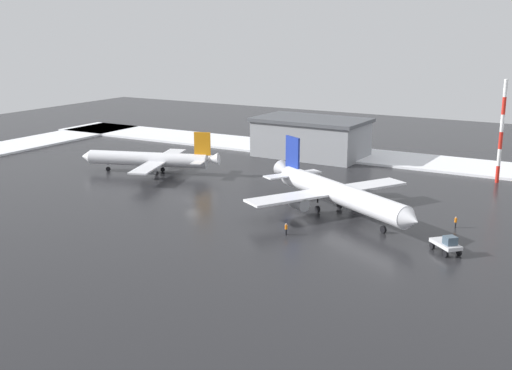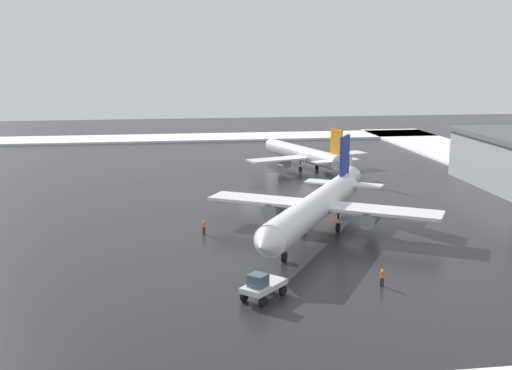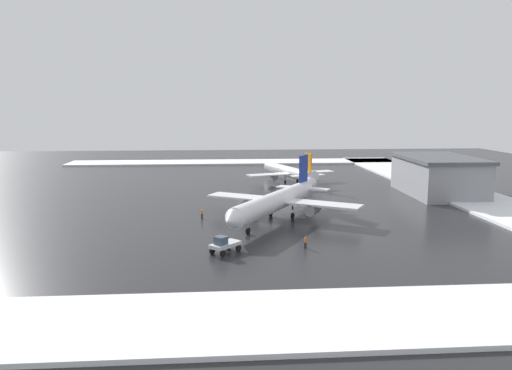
{
  "view_description": "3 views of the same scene",
  "coord_description": "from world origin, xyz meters",
  "px_view_note": "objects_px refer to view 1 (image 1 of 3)",
  "views": [
    {
      "loc": [
        -61.92,
        86.66,
        29.17
      ],
      "look_at": [
        -13.37,
        1.49,
        4.7
      ],
      "focal_mm": 45.0,
      "sensor_mm": 36.0,
      "label": 1
    },
    {
      "loc": [
        -97.54,
        13.22,
        21.47
      ],
      "look_at": [
        -12.39,
        0.78,
        3.8
      ],
      "focal_mm": 45.0,
      "sensor_mm": 36.0,
      "label": 2
    },
    {
      "loc": [
        -111.1,
        5.49,
        20.16
      ],
      "look_at": [
        -15.39,
        -1.72,
        4.91
      ],
      "focal_mm": 35.0,
      "sensor_mm": 36.0,
      "label": 3
    }
  ],
  "objects_px": {
    "pushback_tug": "(447,244)",
    "cargo_hangar": "(311,137)",
    "airplane_foreground_jet": "(337,193)",
    "ground_crew_beside_wing": "(456,221)",
    "airplane_parked_portside": "(151,159)",
    "ground_crew_near_tug": "(286,228)",
    "antenna_mast": "(501,132)"
  },
  "relations": [
    {
      "from": "pushback_tug",
      "to": "cargo_hangar",
      "type": "relative_size",
      "value": 0.19
    },
    {
      "from": "airplane_foreground_jet",
      "to": "pushback_tug",
      "type": "distance_m",
      "value": 22.01
    },
    {
      "from": "ground_crew_beside_wing",
      "to": "airplane_parked_portside",
      "type": "bearing_deg",
      "value": 174.13
    },
    {
      "from": "airplane_foreground_jet",
      "to": "pushback_tug",
      "type": "xyz_separation_m",
      "value": [
        -19.66,
        9.64,
        -2.19
      ]
    },
    {
      "from": "ground_crew_beside_wing",
      "to": "ground_crew_near_tug",
      "type": "height_order",
      "value": "same"
    },
    {
      "from": "antenna_mast",
      "to": "cargo_hangar",
      "type": "xyz_separation_m",
      "value": [
        41.55,
        -5.23,
        -5.34
      ]
    },
    {
      "from": "ground_crew_near_tug",
      "to": "ground_crew_beside_wing",
      "type": "bearing_deg",
      "value": 34.66
    },
    {
      "from": "pushback_tug",
      "to": "cargo_hangar",
      "type": "bearing_deg",
      "value": 174.13
    },
    {
      "from": "airplane_foreground_jet",
      "to": "airplane_parked_portside",
      "type": "xyz_separation_m",
      "value": [
        43.88,
        -8.23,
        -0.58
      ]
    },
    {
      "from": "ground_crew_beside_wing",
      "to": "ground_crew_near_tug",
      "type": "relative_size",
      "value": 1.0
    },
    {
      "from": "ground_crew_beside_wing",
      "to": "pushback_tug",
      "type": "bearing_deg",
      "value": -82.84
    },
    {
      "from": "antenna_mast",
      "to": "airplane_foreground_jet",
      "type": "bearing_deg",
      "value": 61.87
    },
    {
      "from": "ground_crew_beside_wing",
      "to": "antenna_mast",
      "type": "height_order",
      "value": "antenna_mast"
    },
    {
      "from": "airplane_foreground_jet",
      "to": "ground_crew_beside_wing",
      "type": "height_order",
      "value": "airplane_foreground_jet"
    },
    {
      "from": "pushback_tug",
      "to": "airplane_foreground_jet",
      "type": "bearing_deg",
      "value": -162.78
    },
    {
      "from": "ground_crew_near_tug",
      "to": "antenna_mast",
      "type": "height_order",
      "value": "antenna_mast"
    },
    {
      "from": "pushback_tug",
      "to": "antenna_mast",
      "type": "xyz_separation_m",
      "value": [
        1.16,
        -44.25,
        8.5
      ]
    },
    {
      "from": "cargo_hangar",
      "to": "antenna_mast",
      "type": "bearing_deg",
      "value": 174.41
    },
    {
      "from": "airplane_parked_portside",
      "to": "ground_crew_beside_wing",
      "type": "bearing_deg",
      "value": 156.02
    },
    {
      "from": "cargo_hangar",
      "to": "ground_crew_beside_wing",
      "type": "bearing_deg",
      "value": 139.02
    },
    {
      "from": "airplane_parked_portside",
      "to": "cargo_hangar",
      "type": "relative_size",
      "value": 1.13
    },
    {
      "from": "airplane_parked_portside",
      "to": "ground_crew_beside_wing",
      "type": "distance_m",
      "value": 62.4
    },
    {
      "from": "pushback_tug",
      "to": "airplane_parked_portside",
      "type": "bearing_deg",
      "value": -152.38
    },
    {
      "from": "pushback_tug",
      "to": "cargo_hangar",
      "type": "xyz_separation_m",
      "value": [
        42.71,
        -49.47,
        3.16
      ]
    },
    {
      "from": "ground_crew_beside_wing",
      "to": "antenna_mast",
      "type": "distance_m",
      "value": 33.79
    },
    {
      "from": "ground_crew_beside_wing",
      "to": "cargo_hangar",
      "type": "bearing_deg",
      "value": 137.31
    },
    {
      "from": "airplane_parked_portside",
      "to": "ground_crew_near_tug",
      "type": "bearing_deg",
      "value": 134.38
    },
    {
      "from": "antenna_mast",
      "to": "airplane_parked_portside",
      "type": "bearing_deg",
      "value": 22.92
    },
    {
      "from": "airplane_parked_portside",
      "to": "pushback_tug",
      "type": "height_order",
      "value": "airplane_parked_portside"
    },
    {
      "from": "pushback_tug",
      "to": "ground_crew_near_tug",
      "type": "xyz_separation_m",
      "value": [
        21.8,
        3.76,
        -0.31
      ]
    },
    {
      "from": "airplane_foreground_jet",
      "to": "cargo_hangar",
      "type": "relative_size",
      "value": 1.26
    },
    {
      "from": "airplane_foreground_jet",
      "to": "ground_crew_beside_wing",
      "type": "bearing_deg",
      "value": 36.87
    }
  ]
}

